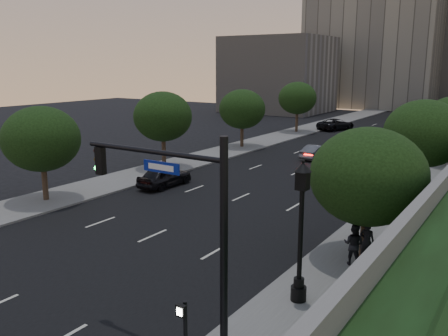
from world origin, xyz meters
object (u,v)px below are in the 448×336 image
Objects in this scene: sedan_mid_left at (317,152)px; sedan_far_left at (336,124)px; traffic_signal_mast at (194,242)px; street_lamp at (300,238)px; pedestrian_b at (354,244)px; pedestrian_c at (398,208)px; pedestrian_a at (367,242)px; sedan_near_right at (334,169)px; sedan_far_right at (408,139)px; sedan_near_left at (165,176)px.

sedan_far_left reaches higher than sedan_mid_left.
traffic_signal_mast is 4.93m from street_lamp.
street_lamp reaches higher than pedestrian_b.
traffic_signal_mast is 1.25× the size of street_lamp.
street_lamp is 3.26× the size of pedestrian_c.
pedestrian_c is (11.29, -15.57, 0.31)m from sedan_mid_left.
pedestrian_a is 1.10× the size of pedestrian_c.
pedestrian_a is (1.03, 5.00, -1.54)m from street_lamp.
traffic_signal_mast is 1.43× the size of sedan_near_right.
sedan_far_right is 35.75m from pedestrian_b.
pedestrian_c is at bearing 85.77° from street_lamp.
traffic_signal_mast is 1.65× the size of sedan_mid_left.
traffic_signal_mast reaches higher than street_lamp.
traffic_signal_mast is 9.57m from pedestrian_b.
traffic_signal_mast is 4.06× the size of pedestrian_c.
pedestrian_c is (-0.19, 6.36, -0.09)m from pedestrian_a.
sedan_near_left is 2.43× the size of pedestrian_a.
sedan_near_left is 0.97× the size of sedan_far_right.
sedan_mid_left is at bearing 111.20° from street_lamp.
sedan_near_right is at bearing -63.30° from pedestrian_a.
street_lamp is at bearing 79.49° from pedestrian_a.
sedan_far_left reaches higher than sedan_near_left.
pedestrian_b is at bearing 123.82° from sedan_mid_left.
traffic_signal_mast reaches higher than pedestrian_b.
sedan_near_right is 11.53m from pedestrian_c.
sedan_near_right is at bearing 129.83° from sedan_mid_left.
sedan_far_right reaches higher than sedan_near_left.
sedan_mid_left is at bearing 124.64° from sedan_far_left.
sedan_near_right is (10.00, -27.30, -0.09)m from sedan_far_left.
sedan_far_left is 13.89m from sedan_far_right.
sedan_far_left is at bearing -67.98° from pedestrian_b.
sedan_near_left is at bearing -96.10° from sedan_far_right.
pedestrian_a reaches higher than sedan_far_right.
sedan_far_left is at bearing -66.73° from pedestrian_a.
sedan_mid_left is 2.46× the size of pedestrian_c.
sedan_near_right is at bearing 107.24° from street_lamp.
traffic_signal_mast is 25.63m from sedan_near_right.
sedan_far_right is (1.35, 19.29, 0.10)m from sedan_near_right.
street_lamp is 28.95m from sedan_mid_left.
street_lamp is at bearing 82.36° from pedestrian_b.
sedan_far_right is (10.83, 28.91, 0.02)m from sedan_near_left.
pedestrian_a is at bearing -65.72° from sedan_far_right.
street_lamp is (1.45, 4.60, -1.04)m from traffic_signal_mast.
pedestrian_c is (16.65, 0.59, 0.23)m from sedan_near_left.
pedestrian_b is 1.10× the size of pedestrian_c.
street_lamp is at bearing 118.85° from sedan_mid_left.
pedestrian_a is at bearing 78.35° from street_lamp.
traffic_signal_mast is at bearing 124.70° from sedan_far_left.
sedan_far_right is at bearing 163.62° from sedan_far_left.
street_lamp reaches higher than sedan_far_left.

